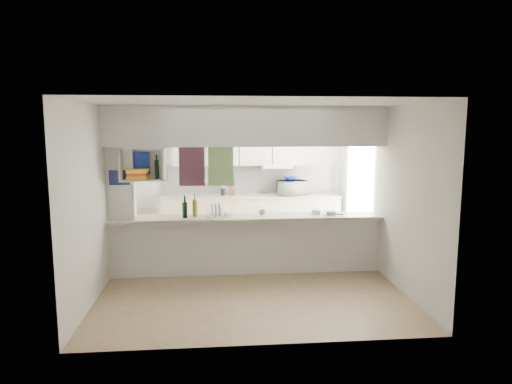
{
  "coord_description": "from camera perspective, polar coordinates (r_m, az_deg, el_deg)",
  "views": [
    {
      "loc": [
        -0.49,
        -6.94,
        2.31
      ],
      "look_at": [
        0.18,
        0.5,
        1.22
      ],
      "focal_mm": 32.0,
      "sensor_mm": 36.0,
      "label": 1
    }
  ],
  "objects": [
    {
      "name": "dish_rack",
      "position": [
        7.11,
        -4.75,
        -2.32
      ],
      "size": [
        0.44,
        0.35,
        0.22
      ],
      "rotation": [
        0.0,
        0.0,
        0.13
      ],
      "color": "silver",
      "rests_on": "breakfast_bar"
    },
    {
      "name": "cup",
      "position": [
        7.06,
        0.79,
        -2.58
      ],
      "size": [
        0.13,
        0.13,
        0.09
      ],
      "primitive_type": "imported",
      "rotation": [
        0.0,
        0.0,
        -0.15
      ],
      "color": "white",
      "rests_on": "dish_rack"
    },
    {
      "name": "plastic_tubs",
      "position": [
        7.29,
        8.29,
        -2.53
      ],
      "size": [
        0.49,
        0.22,
        0.07
      ],
      "color": "silver",
      "rests_on": "breakfast_bar"
    },
    {
      "name": "bowl",
      "position": [
        9.23,
        4.34,
        1.67
      ],
      "size": [
        0.28,
        0.28,
        0.07
      ],
      "primitive_type": "imported",
      "color": "navy",
      "rests_on": "microwave"
    },
    {
      "name": "knife_block",
      "position": [
        9.22,
        -2.99,
        0.24
      ],
      "size": [
        0.12,
        0.11,
        0.2
      ],
      "primitive_type": "cube",
      "rotation": [
        0.0,
        0.0,
        -0.3
      ],
      "color": "brown",
      "rests_on": "bench_top"
    },
    {
      "name": "floor",
      "position": [
        7.33,
        -1.09,
        -10.08
      ],
      "size": [
        4.8,
        4.8,
        0.0
      ],
      "primitive_type": "plane",
      "color": "#8D7852",
      "rests_on": "ground"
    },
    {
      "name": "wall_back",
      "position": [
        9.41,
        -2.15,
        2.13
      ],
      "size": [
        4.2,
        0.0,
        4.2
      ],
      "primitive_type": "plane",
      "rotation": [
        1.57,
        0.0,
        0.0
      ],
      "color": "silver",
      "rests_on": "floor"
    },
    {
      "name": "kitchen_run",
      "position": [
        9.22,
        -1.05,
        -0.97
      ],
      "size": [
        3.6,
        0.63,
        2.24
      ],
      "color": "beige",
      "rests_on": "floor"
    },
    {
      "name": "wall_left",
      "position": [
        7.2,
        -18.04,
        -0.19
      ],
      "size": [
        0.0,
        4.8,
        4.8
      ],
      "primitive_type": "plane",
      "rotation": [
        1.57,
        0.0,
        1.57
      ],
      "color": "silver",
      "rests_on": "floor"
    },
    {
      "name": "ceiling",
      "position": [
        6.96,
        -1.15,
        10.67
      ],
      "size": [
        4.8,
        4.8,
        0.0
      ],
      "primitive_type": "plane",
      "color": "white",
      "rests_on": "wall_back"
    },
    {
      "name": "utensil_jar",
      "position": [
        9.19,
        -4.14,
        0.03
      ],
      "size": [
        0.1,
        0.1,
        0.14
      ],
      "primitive_type": "cylinder",
      "color": "black",
      "rests_on": "bench_top"
    },
    {
      "name": "cubby_shelf",
      "position": [
        6.99,
        -14.03,
        3.12
      ],
      "size": [
        0.65,
        0.35,
        0.5
      ],
      "color": "white",
      "rests_on": "bulkhead"
    },
    {
      "name": "microwave",
      "position": [
        9.23,
        4.65,
        0.53
      ],
      "size": [
        0.61,
        0.5,
        0.29
      ],
      "primitive_type": "imported",
      "rotation": [
        0.0,
        0.0,
        3.44
      ],
      "color": "white",
      "rests_on": "bench_top"
    },
    {
      "name": "wall_right",
      "position": [
        7.48,
        15.16,
        0.23
      ],
      "size": [
        0.0,
        4.8,
        4.8
      ],
      "primitive_type": "plane",
      "rotation": [
        1.57,
        0.0,
        -1.57
      ],
      "color": "silver",
      "rests_on": "floor"
    },
    {
      "name": "servery_partition",
      "position": [
        6.98,
        -2.54,
        2.93
      ],
      "size": [
        4.2,
        0.5,
        2.6
      ],
      "color": "silver",
      "rests_on": "floor"
    },
    {
      "name": "wine_bottles",
      "position": [
        7.06,
        -8.24,
        -2.04
      ],
      "size": [
        0.23,
        0.16,
        0.37
      ],
      "color": "black",
      "rests_on": "breakfast_bar"
    }
  ]
}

